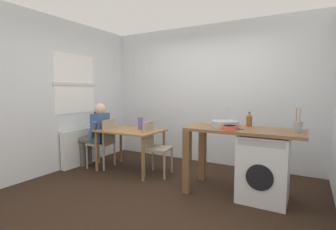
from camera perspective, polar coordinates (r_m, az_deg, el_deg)
name	(u,v)px	position (r m, az deg, el deg)	size (l,w,h in m)	color
ground_plane	(163,191)	(3.72, -1.14, -16.98)	(5.46, 5.46, 0.00)	black
wall_back	(208,95)	(5.02, 9.05, 4.61)	(4.60, 0.10, 2.70)	silver
wall_window_side	(60,95)	(4.89, -23.45, 4.24)	(0.12, 3.80, 2.70)	silver
radiator	(80,147)	(5.09, -19.46, -6.97)	(0.10, 0.80, 0.70)	white
dining_table	(130,135)	(4.49, -8.60, -4.54)	(1.10, 0.76, 0.74)	#9E7042
chair_person_seat	(104,140)	(4.80, -14.40, -5.65)	(0.46, 0.46, 0.90)	gray
chair_opposite	(154,145)	(4.28, -3.18, -6.84)	(0.46, 0.46, 0.90)	gray
seated_person	(97,131)	(4.87, -16.02, -3.59)	(0.53, 0.53, 1.20)	#595651
kitchen_counter	(228,139)	(3.56, 13.59, -5.33)	(1.50, 0.68, 0.92)	brown
washing_machine	(264,167)	(3.54, 21.00, -11.12)	(0.60, 0.61, 0.86)	silver
sink_basin	(225,124)	(3.54, 12.86, -2.03)	(0.38, 0.38, 0.09)	#9EA0A5
tap	(229,116)	(3.70, 13.69, -0.25)	(0.02, 0.02, 0.28)	#B2B2B7
bottle_tall_green	(249,120)	(3.73, 18.07, -1.08)	(0.08, 0.08, 0.20)	brown
mixing_bowl	(230,127)	(3.32, 13.91, -2.79)	(0.20, 0.20, 0.06)	#D84C38
utensil_crock	(298,126)	(3.45, 27.50, -2.30)	(0.11, 0.11, 0.30)	gray
vase	(140,123)	(4.45, -6.32, -1.90)	(0.09, 0.09, 0.22)	slate
scissors	(238,129)	(3.40, 15.81, -3.11)	(0.15, 0.06, 0.01)	#B2B2B7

